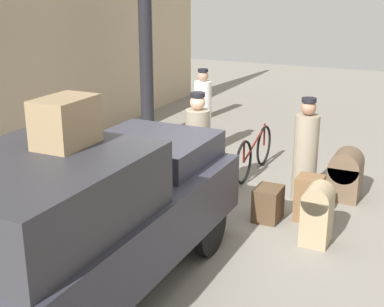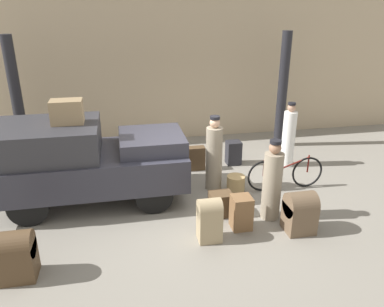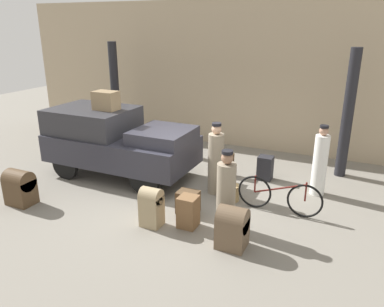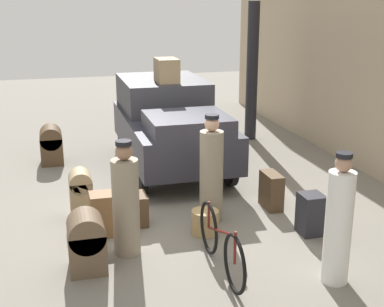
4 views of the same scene
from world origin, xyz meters
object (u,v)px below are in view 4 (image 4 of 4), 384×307
porter_with_bicycle (338,224)px  trunk_barrel_dark (81,193)px  porter_carrying_trunk (211,173)px  trunk_on_truck_roof (167,70)px  porter_lifting_near_truck (126,203)px  trunk_large_brown (87,241)px  wicker_basket (205,222)px  trunk_wicker_pale (103,214)px  suitcase_black_upright (51,144)px  suitcase_small_leather (135,209)px  truck (170,122)px  suitcase_tan_flat (271,191)px  bicycle (221,244)px  trunk_umber_medium (311,214)px

porter_with_bicycle → trunk_barrel_dark: size_ratio=2.07×
porter_carrying_trunk → trunk_on_truck_roof: trunk_on_truck_roof is taller
porter_lifting_near_truck → trunk_large_brown: porter_lifting_near_truck is taller
wicker_basket → trunk_barrel_dark: bearing=-120.9°
porter_lifting_near_truck → trunk_large_brown: size_ratio=2.04×
porter_with_bicycle → trunk_large_brown: porter_with_bicycle is taller
porter_lifting_near_truck → porter_carrying_trunk: 1.64m
porter_with_bicycle → trunk_on_truck_roof: size_ratio=2.74×
porter_lifting_near_truck → trunk_wicker_pale: (-0.68, -0.25, -0.41)m
trunk_on_truck_roof → suitcase_black_upright: bearing=-106.6°
porter_carrying_trunk → suitcase_small_leather: size_ratio=3.55×
truck → trunk_wicker_pale: size_ratio=5.96×
porter_with_bicycle → suitcase_tan_flat: size_ratio=2.78×
trunk_barrel_dark → suitcase_small_leather: 0.91m
trunk_barrel_dark → trunk_wicker_pale: 0.73m
truck → porter_lifting_near_truck: bearing=-21.8°
trunk_large_brown → suitcase_small_leather: bearing=146.8°
trunk_barrel_dark → bicycle: bearing=36.7°
bicycle → suitcase_small_leather: bicycle is taller
trunk_barrel_dark → suitcase_black_upright: (-3.11, -0.40, -0.02)m
trunk_wicker_pale → porter_with_bicycle: bearing=51.2°
bicycle → trunk_on_truck_roof: trunk_on_truck_roof is taller
porter_carrying_trunk → trunk_wicker_pale: size_ratio=2.66×
suitcase_small_leather → trunk_wicker_pale: (0.25, -0.52, 0.08)m
truck → porter_carrying_trunk: bearing=0.5°
wicker_basket → porter_with_bicycle: 2.17m
suitcase_small_leather → trunk_large_brown: bearing=-33.2°
trunk_barrel_dark → trunk_large_brown: bearing=-1.5°
suitcase_black_upright → suitcase_small_leather: bearing=18.5°
truck → bicycle: truck is taller
bicycle → wicker_basket: (-1.12, 0.12, -0.20)m
suitcase_small_leather → wicker_basket: bearing=57.0°
suitcase_black_upright → truck: bearing=68.3°
suitcase_tan_flat → suitcase_black_upright: size_ratio=0.75×
truck → wicker_basket: size_ratio=9.43×
truck → porter_lifting_near_truck: (3.54, -1.42, -0.22)m
bicycle → suitcase_tan_flat: 2.31m
porter_lifting_near_truck → porter_with_bicycle: bearing=58.9°
trunk_umber_medium → porter_carrying_trunk: bearing=-124.0°
trunk_large_brown → suitcase_black_upright: (-4.80, -0.36, 0.01)m
suitcase_black_upright → trunk_wicker_pale: size_ratio=1.25×
trunk_barrel_dark → porter_carrying_trunk: bearing=73.6°
porter_lifting_near_truck → trunk_wicker_pale: bearing=-159.5°
bicycle → wicker_basket: size_ratio=4.42×
bicycle → trunk_barrel_dark: bearing=-143.3°
wicker_basket → trunk_umber_medium: trunk_umber_medium is taller
suitcase_tan_flat → porter_with_bicycle: bearing=-4.4°
wicker_basket → suitcase_small_leather: bearing=-123.0°
trunk_barrel_dark → wicker_basket: bearing=59.1°
truck → bicycle: size_ratio=2.13×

